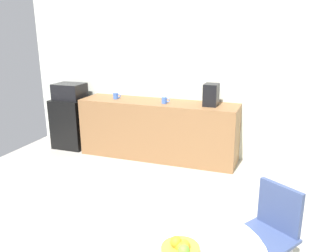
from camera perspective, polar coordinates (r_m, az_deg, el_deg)
name	(u,v)px	position (r m, az deg, el deg)	size (l,w,h in m)	color
wall_back	(204,74)	(5.28, 6.02, 8.64)	(6.00, 0.10, 2.60)	silver
counter_block	(158,130)	(5.31, -1.65, -0.63)	(2.47, 0.60, 0.90)	brown
mini_fridge	(72,123)	(6.04, -15.83, 0.54)	(0.54, 0.54, 0.84)	black
microwave	(70,91)	(5.92, -16.24, 5.64)	(0.48, 0.38, 0.26)	black
chair_navy	(271,224)	(2.86, 16.99, -15.58)	(0.58, 0.58, 0.83)	silver
fruit_bowl	(181,250)	(2.06, 2.16, -20.20)	(0.22, 0.22, 0.13)	gold
mug_white	(164,100)	(5.06, -0.60, 4.35)	(0.13, 0.08, 0.09)	#3F66BF
mug_green	(116,96)	(5.45, -8.78, 5.03)	(0.13, 0.08, 0.09)	#3F66BF
mug_red	(211,102)	(4.97, 7.23, 3.99)	(0.13, 0.08, 0.09)	white
coffee_maker	(211,95)	(4.93, 7.28, 5.24)	(0.20, 0.24, 0.32)	black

